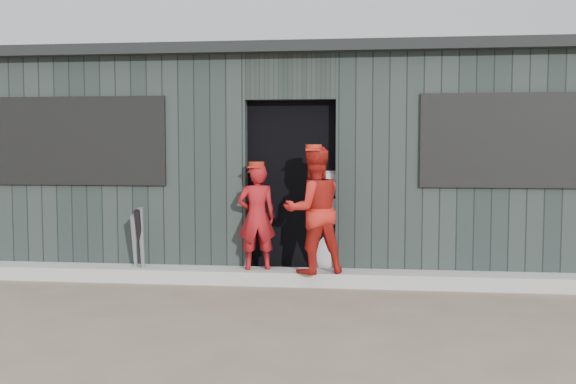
# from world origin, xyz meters

# --- Properties ---
(ground) EXTENTS (80.00, 80.00, 0.00)m
(ground) POSITION_xyz_m (0.00, 0.00, 0.00)
(ground) COLOR brown
(ground) RESTS_ON ground
(curb) EXTENTS (8.00, 0.36, 0.15)m
(curb) POSITION_xyz_m (0.00, 1.82, 0.07)
(curb) COLOR #A4A49F
(curb) RESTS_ON ground
(bat_left) EXTENTS (0.13, 0.30, 0.76)m
(bat_left) POSITION_xyz_m (-1.69, 1.74, 0.38)
(bat_left) COLOR #96969E
(bat_left) RESTS_ON ground
(bat_mid) EXTENTS (0.08, 0.18, 0.83)m
(bat_mid) POSITION_xyz_m (-1.60, 1.72, 0.42)
(bat_mid) COLOR gray
(bat_mid) RESTS_ON ground
(bat_right) EXTENTS (0.11, 0.38, 0.81)m
(bat_right) POSITION_xyz_m (-1.62, 1.74, 0.41)
(bat_right) COLOR black
(bat_right) RESTS_ON ground
(player_red_left) EXTENTS (0.48, 0.38, 1.15)m
(player_red_left) POSITION_xyz_m (-0.35, 1.84, 0.72)
(player_red_left) COLOR maroon
(player_red_left) RESTS_ON curb
(player_red_right) EXTENTS (0.80, 0.72, 1.33)m
(player_red_right) POSITION_xyz_m (0.28, 1.70, 0.82)
(player_red_right) COLOR red
(player_red_right) RESTS_ON curb
(player_grey_back) EXTENTS (0.62, 0.42, 1.24)m
(player_grey_back) POSITION_xyz_m (0.42, 2.25, 0.62)
(player_grey_back) COLOR #B3B3B3
(player_grey_back) RESTS_ON ground
(dugout) EXTENTS (8.30, 3.30, 2.62)m
(dugout) POSITION_xyz_m (-0.00, 3.50, 1.29)
(dugout) COLOR black
(dugout) RESTS_ON ground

